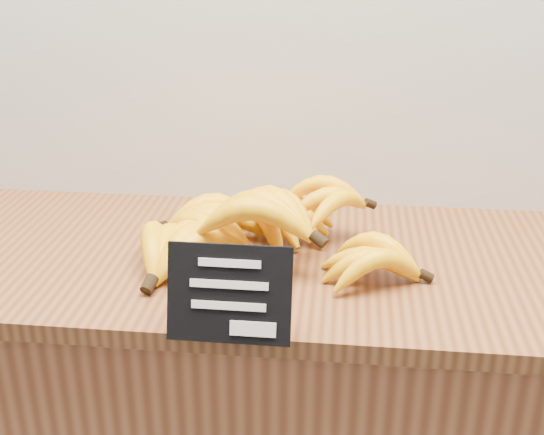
{
  "coord_description": "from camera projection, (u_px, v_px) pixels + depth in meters",
  "views": [
    {
      "loc": [
        0.31,
        1.69,
        1.46
      ],
      "look_at": [
        0.2,
        2.7,
        1.02
      ],
      "focal_mm": 45.0,
      "sensor_mm": 36.0,
      "label": 1
    }
  ],
  "objects": [
    {
      "name": "chalkboard_sign",
      "position": [
        229.0,
        294.0,
        0.93
      ],
      "size": [
        0.17,
        0.05,
        0.13
      ],
      "primitive_type": "cube",
      "rotation": [
        -0.29,
        0.0,
        0.0
      ],
      "color": "black",
      "rests_on": "counter_top"
    },
    {
      "name": "counter_top",
      "position": [
        275.0,
        261.0,
        1.2
      ],
      "size": [
        1.3,
        0.54,
        0.03
      ],
      "primitive_type": "cube",
      "color": "brown",
      "rests_on": "counter"
    },
    {
      "name": "banana_pile",
      "position": [
        254.0,
        228.0,
        1.17
      ],
      "size": [
        0.56,
        0.38,
        0.13
      ],
      "color": "#FFBD0A",
      "rests_on": "counter_top"
    }
  ]
}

